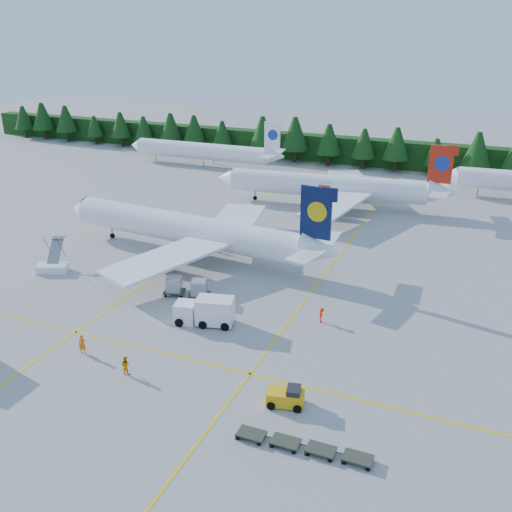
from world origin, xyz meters
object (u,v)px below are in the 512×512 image
at_px(airliner_navy, 181,228).
at_px(service_truck, 205,311).
at_px(airstairs, 53,265).
at_px(airliner_red, 322,186).
at_px(baggage_tug, 287,397).

distance_m(airliner_navy, service_truck, 21.22).
bearing_deg(airstairs, airliner_red, 37.02).
bearing_deg(baggage_tug, airliner_red, 91.42).
relative_size(airliner_red, service_truck, 6.07).
bearing_deg(airstairs, airliner_navy, 21.17).
distance_m(airstairs, baggage_tug, 40.88).
xyz_separation_m(service_truck, baggage_tug, (13.04, -10.03, -0.69)).
distance_m(airliner_red, baggage_tug, 58.40).
bearing_deg(airstairs, baggage_tug, -44.28).
height_order(airliner_red, service_truck, airliner_red).
relative_size(airliner_navy, airliner_red, 1.03).
relative_size(airliner_red, baggage_tug, 11.91).
bearing_deg(airliner_navy, baggage_tug, -41.46).
relative_size(airliner_navy, airstairs, 7.05).
xyz_separation_m(airliner_red, baggage_tug, (13.82, -56.67, -2.74)).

